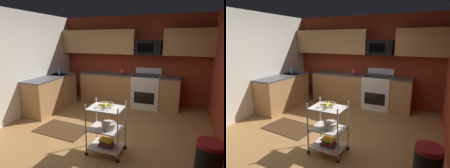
{
  "view_description": "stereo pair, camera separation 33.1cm",
  "coord_description": "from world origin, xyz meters",
  "views": [
    {
      "loc": [
        1.51,
        -3.27,
        1.93
      ],
      "look_at": [
        0.18,
        0.25,
        1.05
      ],
      "focal_mm": 30.89,
      "sensor_mm": 36.0,
      "label": 1
    },
    {
      "loc": [
        1.81,
        -3.14,
        1.93
      ],
      "look_at": [
        0.18,
        0.25,
        1.05
      ],
      "focal_mm": 30.89,
      "sensor_mm": 36.0,
      "label": 2
    }
  ],
  "objects": [
    {
      "name": "floor",
      "position": [
        0.0,
        0.0,
        -0.02
      ],
      "size": [
        4.4,
        4.8,
        0.04
      ],
      "primitive_type": "cube",
      "color": "#A87542",
      "rests_on": "ground"
    },
    {
      "name": "wall_back",
      "position": [
        0.0,
        2.43,
        1.3
      ],
      "size": [
        4.52,
        0.06,
        2.6
      ],
      "primitive_type": "cube",
      "color": "maroon",
      "rests_on": "ground"
    },
    {
      "name": "wall_left",
      "position": [
        -2.23,
        0.0,
        1.3
      ],
      "size": [
        0.06,
        4.8,
        2.6
      ],
      "primitive_type": "cube",
      "color": "silver",
      "rests_on": "ground"
    },
    {
      "name": "counter_run",
      "position": [
        -0.7,
        1.69,
        0.46
      ],
      "size": [
        3.65,
        2.25,
        0.92
      ],
      "color": "#B27F4C",
      "rests_on": "ground"
    },
    {
      "name": "oven_range",
      "position": [
        0.54,
        2.1,
        0.48
      ],
      "size": [
        0.76,
        0.65,
        1.1
      ],
      "color": "white",
      "rests_on": "ground"
    },
    {
      "name": "upper_cabinets",
      "position": [
        -0.12,
        2.23,
        1.85
      ],
      "size": [
        4.4,
        0.33,
        0.7
      ],
      "color": "#B27F4C"
    },
    {
      "name": "microwave",
      "position": [
        0.54,
        2.21,
        1.7
      ],
      "size": [
        0.7,
        0.39,
        0.4
      ],
      "color": "black"
    },
    {
      "name": "rolling_cart",
      "position": [
        0.35,
        -0.5,
        0.45
      ],
      "size": [
        0.62,
        0.44,
        0.91
      ],
      "color": "silver",
      "rests_on": "ground"
    },
    {
      "name": "fruit_bowl",
      "position": [
        0.35,
        -0.5,
        0.88
      ],
      "size": [
        0.27,
        0.27,
        0.07
      ],
      "color": "silver",
      "rests_on": "rolling_cart"
    },
    {
      "name": "mixing_bowl_large",
      "position": [
        0.4,
        -0.5,
        0.52
      ],
      "size": [
        0.25,
        0.25,
        0.11
      ],
      "color": "silver",
      "rests_on": "rolling_cart"
    },
    {
      "name": "book_stack",
      "position": [
        0.35,
        -0.5,
        0.19
      ],
      "size": [
        0.26,
        0.18,
        0.12
      ],
      "color": "#1E4C8C",
      "rests_on": "rolling_cart"
    },
    {
      "name": "kettle",
      "position": [
        -0.18,
        2.1,
        1.0
      ],
      "size": [
        0.21,
        0.18,
        0.26
      ],
      "color": "red",
      "rests_on": "counter_run"
    },
    {
      "name": "dish_soap_bottle",
      "position": [
        -1.85,
        1.33,
        1.02
      ],
      "size": [
        0.06,
        0.06,
        0.2
      ],
      "primitive_type": "cylinder",
      "color": "#2D8CBF",
      "rests_on": "counter_run"
    },
    {
      "name": "trash_can",
      "position": [
        1.9,
        -0.78,
        0.33
      ],
      "size": [
        0.34,
        0.42,
        0.66
      ],
      "color": "black",
      "rests_on": "ground"
    },
    {
      "name": "floor_rug",
      "position": [
        -0.88,
        -0.04,
        0.01
      ],
      "size": [
        1.15,
        0.78,
        0.01
      ],
      "primitive_type": "cube",
      "rotation": [
        0.0,
        0.0,
        -0.08
      ],
      "color": "#472D19",
      "rests_on": "ground"
    }
  ]
}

